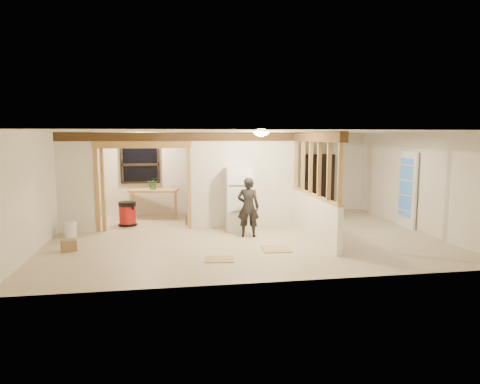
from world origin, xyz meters
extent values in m
cube|color=#C6B293|center=(0.00, 0.00, -0.01)|extent=(9.00, 6.50, 0.01)
cube|color=white|center=(0.00, 0.00, 2.50)|extent=(9.00, 6.50, 0.01)
cube|color=silver|center=(0.00, 3.25, 1.25)|extent=(9.00, 0.01, 2.50)
cube|color=silver|center=(0.00, -3.25, 1.25)|extent=(9.00, 0.01, 2.50)
cube|color=silver|center=(-4.50, 0.00, 1.25)|extent=(0.01, 6.50, 2.50)
cube|color=silver|center=(4.50, 0.00, 1.25)|extent=(0.01, 6.50, 2.50)
cube|color=silver|center=(-4.05, 1.20, 1.25)|extent=(0.90, 0.12, 2.50)
cube|color=silver|center=(0.20, 1.20, 1.25)|extent=(2.80, 0.12, 2.50)
cube|color=tan|center=(-2.40, 1.20, 1.10)|extent=(2.46, 0.14, 2.20)
cube|color=#4F341B|center=(-1.00, 1.20, 2.38)|extent=(7.00, 0.18, 0.22)
cube|color=#4F341B|center=(1.60, -0.40, 2.38)|extent=(0.18, 3.30, 0.22)
cube|color=silver|center=(1.60, -0.40, 0.50)|extent=(0.12, 3.20, 1.00)
cube|color=tan|center=(1.60, -0.40, 1.66)|extent=(0.14, 3.20, 1.32)
cube|color=black|center=(-2.60, 3.17, 1.55)|extent=(1.12, 0.10, 1.10)
cube|color=white|center=(4.42, 0.40, 1.00)|extent=(0.12, 0.86, 2.00)
ellipsoid|color=#FFEABF|center=(0.30, -0.50, 2.48)|extent=(0.36, 0.36, 0.16)
ellipsoid|color=#FFEABF|center=(-2.50, 2.30, 2.48)|extent=(0.32, 0.32, 0.14)
ellipsoid|color=#FFD88C|center=(-2.00, 1.60, 2.18)|extent=(0.07, 0.07, 0.07)
cube|color=white|center=(0.00, 0.82, 0.80)|extent=(0.66, 0.64, 1.61)
imported|color=black|center=(0.10, -0.01, 0.72)|extent=(0.60, 0.47, 1.44)
cube|color=tan|center=(-2.21, 2.67, 0.43)|extent=(1.48, 0.95, 0.86)
imported|color=#2C692A|center=(-2.22, 2.65, 1.03)|extent=(0.36, 0.33, 0.35)
cylinder|color=maroon|center=(-2.88, 1.76, 0.33)|extent=(0.51, 0.51, 0.66)
cube|color=black|center=(2.95, 3.03, 0.91)|extent=(0.91, 0.30, 1.83)
cylinder|color=white|center=(-4.11, 0.63, 0.19)|extent=(0.39, 0.39, 0.37)
cube|color=#947147|center=(-1.15, 1.66, 0.13)|extent=(0.36, 0.34, 0.26)
cube|color=#947147|center=(-3.97, 1.94, 0.15)|extent=(0.41, 0.41, 0.29)
cube|color=#947147|center=(-3.85, -0.69, 0.12)|extent=(0.36, 0.33, 0.24)
cube|color=tan|center=(0.47, -1.27, 0.01)|extent=(0.61, 0.61, 0.02)
cube|color=tan|center=(-0.81, -1.83, 0.01)|extent=(0.62, 0.51, 0.02)
camera|label=1|loc=(-1.71, -9.89, 2.40)|focal=32.00mm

